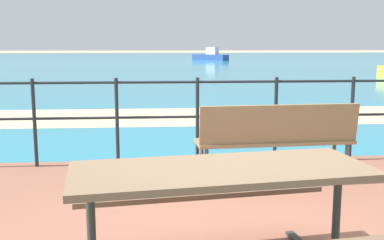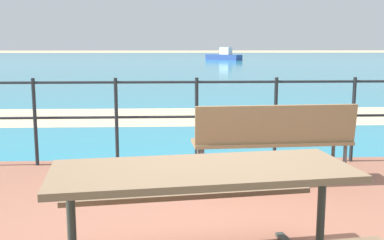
% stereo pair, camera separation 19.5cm
% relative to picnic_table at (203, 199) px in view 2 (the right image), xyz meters
% --- Properties ---
extents(sea_water, '(90.00, 90.00, 0.01)m').
position_rel_picnic_table_xyz_m(sea_water, '(0.14, 40.62, -0.63)').
color(sea_water, teal).
rests_on(sea_water, ground).
extents(beach_strip, '(54.01, 2.85, 0.01)m').
position_rel_picnic_table_xyz_m(beach_strip, '(0.14, 7.15, -0.63)').
color(beach_strip, beige).
rests_on(beach_strip, ground).
extents(picnic_table, '(1.90, 1.57, 0.77)m').
position_rel_picnic_table_xyz_m(picnic_table, '(0.00, 0.00, 0.00)').
color(picnic_table, '#7A6047').
rests_on(picnic_table, patio_paving).
extents(park_bench, '(1.71, 0.53, 0.86)m').
position_rel_picnic_table_xyz_m(park_bench, '(0.90, 2.11, -0.05)').
color(park_bench, '#8C704C').
rests_on(park_bench, patio_paving).
extents(railing_fence, '(5.94, 0.04, 1.07)m').
position_rel_picnic_table_xyz_m(railing_fence, '(0.14, 3.02, 0.08)').
color(railing_fence, '#1E2328').
rests_on(railing_fence, patio_paving).
extents(boat_near, '(3.58, 4.07, 1.27)m').
position_rel_picnic_table_xyz_m(boat_near, '(5.15, 43.56, -0.23)').
color(boat_near, '#2D478C').
rests_on(boat_near, sea_water).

